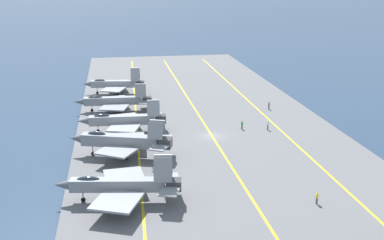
% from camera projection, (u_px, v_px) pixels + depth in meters
% --- Properties ---
extents(ground_plane, '(2000.00, 2000.00, 0.00)m').
position_uv_depth(ground_plane, '(212.00, 138.00, 88.79)').
color(ground_plane, navy).
extents(carrier_deck, '(180.36, 49.59, 0.40)m').
position_uv_depth(carrier_deck, '(212.00, 137.00, 88.74)').
color(carrier_deck, slate).
rests_on(carrier_deck, ground).
extents(deck_stripe_foul_line, '(162.32, 0.52, 0.01)m').
position_uv_depth(deck_stripe_foul_line, '(283.00, 132.00, 90.81)').
color(deck_stripe_foul_line, yellow).
rests_on(deck_stripe_foul_line, carrier_deck).
extents(deck_stripe_centerline, '(162.32, 0.36, 0.01)m').
position_uv_depth(deck_stripe_centerline, '(212.00, 136.00, 88.68)').
color(deck_stripe_centerline, yellow).
rests_on(deck_stripe_centerline, carrier_deck).
extents(deck_stripe_edge_line, '(162.25, 5.70, 0.01)m').
position_uv_depth(deck_stripe_edge_line, '(138.00, 140.00, 86.54)').
color(deck_stripe_edge_line, yellow).
rests_on(deck_stripe_edge_line, carrier_deck).
extents(parked_jet_nearest, '(14.14, 16.69, 6.44)m').
position_uv_depth(parked_jet_nearest, '(121.00, 185.00, 62.48)').
color(parked_jet_nearest, gray).
rests_on(parked_jet_nearest, carrier_deck).
extents(parked_jet_second, '(12.15, 17.12, 6.39)m').
position_uv_depth(parked_jet_second, '(122.00, 141.00, 77.76)').
color(parked_jet_second, gray).
rests_on(parked_jet_second, carrier_deck).
extents(parked_jet_third, '(12.58, 16.57, 5.90)m').
position_uv_depth(parked_jet_third, '(124.00, 120.00, 90.41)').
color(parked_jet_third, gray).
rests_on(parked_jet_third, carrier_deck).
extents(parked_jet_fourth, '(13.11, 16.72, 5.79)m').
position_uv_depth(parked_jet_fourth, '(115.00, 101.00, 104.09)').
color(parked_jet_fourth, gray).
rests_on(parked_jet_fourth, carrier_deck).
extents(parked_jet_fifth, '(13.77, 15.16, 6.44)m').
position_uv_depth(parked_jet_fifth, '(115.00, 84.00, 118.97)').
color(parked_jet_fifth, gray).
rests_on(parked_jet_fifth, carrier_deck).
extents(crew_green_vest, '(0.38, 0.45, 1.65)m').
position_uv_depth(crew_green_vest, '(242.00, 125.00, 92.26)').
color(crew_green_vest, '#383328').
rests_on(crew_green_vest, carrier_deck).
extents(crew_white_vest, '(0.46, 0.43, 1.84)m').
position_uv_depth(crew_white_vest, '(268.00, 125.00, 91.79)').
color(crew_white_vest, '#4C473D').
rests_on(crew_white_vest, carrier_deck).
extents(crew_brown_vest, '(0.45, 0.45, 1.72)m').
position_uv_depth(crew_brown_vest, '(269.00, 105.00, 105.67)').
color(crew_brown_vest, '#232328').
rests_on(crew_brown_vest, carrier_deck).
extents(crew_yellow_vest, '(0.46, 0.45, 1.68)m').
position_uv_depth(crew_yellow_vest, '(317.00, 197.00, 62.32)').
color(crew_yellow_vest, '#4C473D').
rests_on(crew_yellow_vest, carrier_deck).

